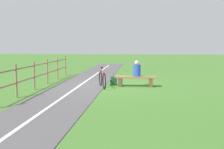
{
  "coord_description": "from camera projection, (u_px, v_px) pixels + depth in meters",
  "views": [
    {
      "loc": [
        -1.66,
        12.16,
        1.81
      ],
      "look_at": [
        -0.47,
        2.76,
        0.8
      ],
      "focal_mm": 44.69,
      "sensor_mm": 36.0,
      "label": 1
    }
  ],
  "objects": [
    {
      "name": "ground_plane",
      "position": [
        109.0,
        86.0,
        12.39
      ],
      "size": [
        80.0,
        80.0,
        0.0
      ],
      "primitive_type": "plane",
      "color": "#3D6B28"
    },
    {
      "name": "bicycle",
      "position": [
        102.0,
        79.0,
        11.82
      ],
      "size": [
        0.56,
        1.56,
        0.86
      ],
      "rotation": [
        0.0,
        0.0,
        1.89
      ],
      "color": "black",
      "rests_on": "ground_plane"
    },
    {
      "name": "bench",
      "position": [
        135.0,
        79.0,
        12.1
      ],
      "size": [
        1.77,
        0.43,
        0.45
      ],
      "rotation": [
        0.0,
        0.0,
        0.01
      ],
      "color": "brown",
      "rests_on": "ground_plane"
    },
    {
      "name": "path_centre_line",
      "position": [
        54.0,
        103.0,
        8.59
      ],
      "size": [
        1.11,
        31.99,
        0.0
      ],
      "primitive_type": "cube",
      "rotation": [
        0.0,
        0.0,
        0.03
      ],
      "color": "silver",
      "rests_on": "paved_path"
    },
    {
      "name": "fence_roadside",
      "position": [
        41.0,
        71.0,
        12.0
      ],
      "size": [
        0.45,
        8.55,
        1.15
      ],
      "rotation": [
        0.0,
        0.0,
        1.61
      ],
      "color": "#847051",
      "rests_on": "ground_plane"
    },
    {
      "name": "backpack",
      "position": [
        114.0,
        81.0,
        12.51
      ],
      "size": [
        0.34,
        0.33,
        0.4
      ],
      "rotation": [
        0.0,
        0.0,
        5.01
      ],
      "color": "#1E4C2D",
      "rests_on": "ground_plane"
    },
    {
      "name": "paved_path",
      "position": [
        54.0,
        103.0,
        8.59
      ],
      "size": [
        3.37,
        36.05,
        0.02
      ],
      "primitive_type": "cube",
      "rotation": [
        0.0,
        0.0,
        0.03
      ],
      "color": "#4C494C",
      "rests_on": "ground_plane"
    },
    {
      "name": "person_seated",
      "position": [
        137.0,
        70.0,
        12.04
      ],
      "size": [
        0.33,
        0.33,
        0.68
      ],
      "rotation": [
        0.0,
        0.0,
        0.01
      ],
      "color": "#2847B7",
      "rests_on": "bench"
    }
  ]
}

